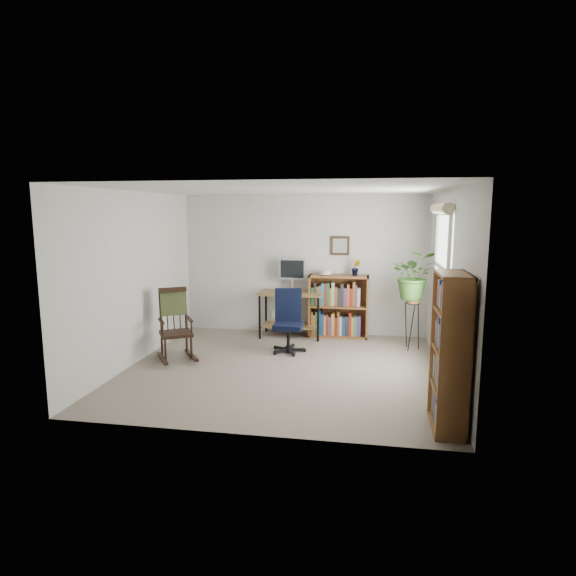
% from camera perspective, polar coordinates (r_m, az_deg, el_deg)
% --- Properties ---
extents(floor, '(4.20, 4.00, 0.00)m').
position_cam_1_polar(floor, '(6.66, -0.59, -9.50)').
color(floor, gray).
rests_on(floor, ground).
extents(ceiling, '(4.20, 4.00, 0.00)m').
position_cam_1_polar(ceiling, '(6.32, -0.62, 11.60)').
color(ceiling, silver).
rests_on(ceiling, ground).
extents(wall_back, '(4.20, 0.00, 2.40)m').
position_cam_1_polar(wall_back, '(8.34, 1.85, 2.74)').
color(wall_back, silver).
rests_on(wall_back, ground).
extents(wall_front, '(4.20, 0.00, 2.40)m').
position_cam_1_polar(wall_front, '(4.46, -5.20, -2.94)').
color(wall_front, silver).
rests_on(wall_front, ground).
extents(wall_left, '(0.00, 4.00, 2.40)m').
position_cam_1_polar(wall_left, '(7.06, -17.62, 1.15)').
color(wall_left, silver).
rests_on(wall_left, ground).
extents(wall_right, '(0.00, 4.00, 2.40)m').
position_cam_1_polar(wall_right, '(6.36, 18.37, 0.26)').
color(wall_right, silver).
rests_on(wall_right, ground).
extents(window, '(0.12, 1.20, 1.50)m').
position_cam_1_polar(window, '(6.62, 17.73, 2.38)').
color(window, silver).
rests_on(window, wall_right).
extents(desk, '(1.07, 0.59, 0.77)m').
position_cam_1_polar(desk, '(8.21, 0.36, -3.14)').
color(desk, olive).
rests_on(desk, floor).
extents(monitor, '(0.46, 0.16, 0.56)m').
position_cam_1_polar(monitor, '(8.23, 0.52, 1.59)').
color(monitor, silver).
rests_on(monitor, desk).
extents(keyboard, '(0.40, 0.15, 0.02)m').
position_cam_1_polar(keyboard, '(8.01, 0.22, -0.55)').
color(keyboard, black).
rests_on(keyboard, desk).
extents(office_chair, '(0.62, 0.62, 0.97)m').
position_cam_1_polar(office_chair, '(7.27, 0.04, -3.93)').
color(office_chair, black).
rests_on(office_chair, floor).
extents(rocking_chair, '(0.93, 1.05, 1.05)m').
position_cam_1_polar(rocking_chair, '(7.10, -13.17, -4.17)').
color(rocking_chair, black).
rests_on(rocking_chair, floor).
extents(low_bookshelf, '(1.00, 0.33, 1.06)m').
position_cam_1_polar(low_bookshelf, '(8.20, 5.99, -2.16)').
color(low_bookshelf, brown).
rests_on(low_bookshelf, floor).
extents(tall_bookshelf, '(0.29, 0.68, 1.55)m').
position_cam_1_polar(tall_bookshelf, '(4.96, 18.63, -7.22)').
color(tall_bookshelf, brown).
rests_on(tall_bookshelf, floor).
extents(plant_stand, '(0.27, 0.27, 0.85)m').
position_cam_1_polar(plant_stand, '(7.69, 14.49, -3.96)').
color(plant_stand, black).
rests_on(plant_stand, floor).
extents(spider_plant, '(1.69, 1.88, 1.47)m').
position_cam_1_polar(spider_plant, '(7.52, 14.82, 4.19)').
color(spider_plant, '#356523').
rests_on(spider_plant, plant_stand).
extents(potted_plant_small, '(0.13, 0.24, 0.11)m').
position_cam_1_polar(potted_plant_small, '(8.11, 8.03, 1.84)').
color(potted_plant_small, '#356523').
rests_on(potted_plant_small, low_bookshelf).
extents(framed_picture, '(0.32, 0.04, 0.32)m').
position_cam_1_polar(framed_picture, '(8.22, 6.17, 5.01)').
color(framed_picture, black).
rests_on(framed_picture, wall_back).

